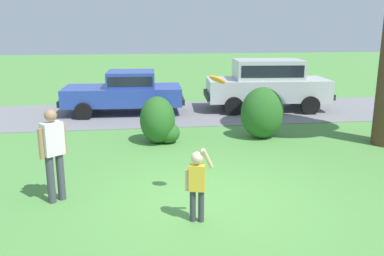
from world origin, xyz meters
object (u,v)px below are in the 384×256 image
at_px(parked_sedan, 126,91).
at_px(parked_suv, 267,82).
at_px(frisbee, 217,79).
at_px(adult_onlooker, 53,150).
at_px(child_thrower, 197,181).

height_order(parked_sedan, parked_suv, parked_suv).
relative_size(frisbee, adult_onlooker, 0.17).
xyz_separation_m(parked_sedan, frisbee, (1.79, -8.21, 1.43)).
bearing_deg(frisbee, child_thrower, -124.19).
height_order(parked_suv, child_thrower, parked_suv).
height_order(child_thrower, frisbee, frisbee).
xyz_separation_m(parked_sedan, parked_suv, (5.32, -0.05, 0.23)).
distance_m(child_thrower, adult_onlooker, 2.73).
bearing_deg(child_thrower, frisbee, 55.81).
distance_m(parked_sedan, child_thrower, 8.95).
bearing_deg(child_thrower, parked_suv, 65.72).
distance_m(parked_suv, child_thrower, 9.66).
height_order(child_thrower, adult_onlooker, adult_onlooker).
bearing_deg(parked_suv, frisbee, -113.42).
xyz_separation_m(parked_sedan, adult_onlooker, (-1.11, -7.70, 0.13)).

